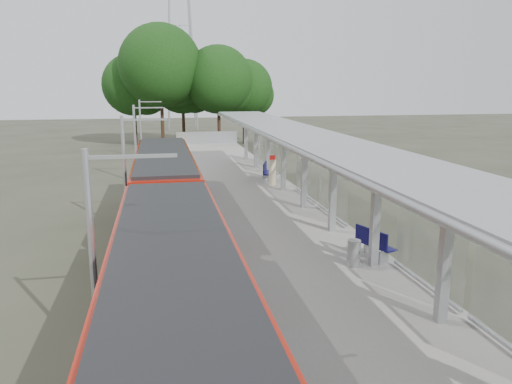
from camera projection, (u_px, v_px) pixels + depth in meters
trackbed at (166, 221)px, 24.82m from camera, size 3.00×70.00×0.24m
platform at (255, 209)px, 25.59m from camera, size 6.00×50.00×1.00m
tactile_strip at (205, 202)px, 25.00m from camera, size 0.60×50.00×0.02m
end_fence at (207, 138)px, 49.28m from camera, size 6.00×0.10×1.20m
train at (168, 224)px, 17.21m from camera, size 2.74×27.60×3.62m
canopy at (308, 145)px, 21.45m from camera, size 3.27×38.00×3.66m
tree_cluster at (183, 78)px, 54.56m from camera, size 18.95×11.54×13.12m
catenary_masts at (126, 170)px, 22.95m from camera, size 2.08×48.16×5.40m
bench_mid at (374, 243)px, 16.83m from camera, size 0.94×1.57×1.03m
bench_far at (267, 171)px, 30.39m from camera, size 0.99×1.72×1.13m
info_pillar_far at (272, 172)px, 28.97m from camera, size 0.40×0.40×1.76m
litter_bin at (354, 253)px, 16.12m from camera, size 0.56×0.56×0.87m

